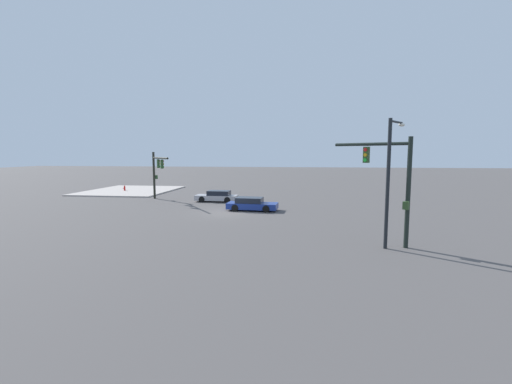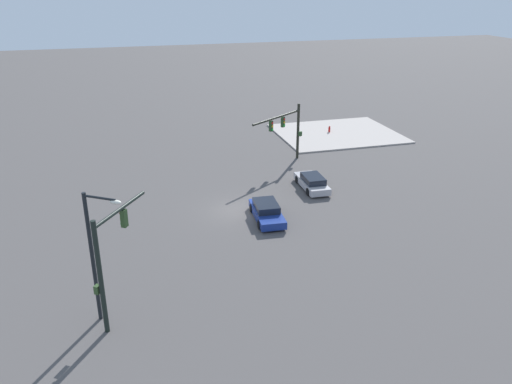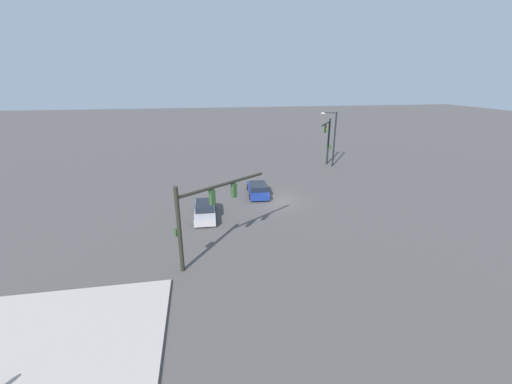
{
  "view_description": "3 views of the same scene",
  "coord_description": "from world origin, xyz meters",
  "px_view_note": "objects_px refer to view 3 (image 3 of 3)",
  "views": [
    {
      "loc": [
        -6.56,
        29.82,
        5.25
      ],
      "look_at": [
        -2.18,
        -2.96,
        1.58
      ],
      "focal_mm": 24.34,
      "sensor_mm": 36.0,
      "label": 1
    },
    {
      "loc": [
        -35.02,
        8.5,
        16.51
      ],
      "look_at": [
        -2.24,
        -0.76,
        2.35
      ],
      "focal_mm": 36.35,
      "sensor_mm": 36.0,
      "label": 2
    },
    {
      "loc": [
        27.85,
        -7.04,
        11.13
      ],
      "look_at": [
        2.42,
        -2.6,
        1.88
      ],
      "focal_mm": 22.26,
      "sensor_mm": 36.0,
      "label": 3
    }
  ],
  "objects_px": {
    "traffic_signal_opposite_side": "(328,136)",
    "sedan_car_approaching": "(258,189)",
    "traffic_signal_near_corner": "(203,208)",
    "streetlamp_curved_arm": "(333,135)",
    "sedan_car_waiting_far": "(205,210)"
  },
  "relations": [
    {
      "from": "traffic_signal_opposite_side",
      "to": "sedan_car_waiting_far",
      "type": "relative_size",
      "value": 1.33
    },
    {
      "from": "sedan_car_waiting_far",
      "to": "sedan_car_approaching",
      "type": "bearing_deg",
      "value": 132.19
    },
    {
      "from": "traffic_signal_near_corner",
      "to": "traffic_signal_opposite_side",
      "type": "xyz_separation_m",
      "value": [
        -21.18,
        16.57,
        0.32
      ]
    },
    {
      "from": "streetlamp_curved_arm",
      "to": "sedan_car_approaching",
      "type": "relative_size",
      "value": 1.5
    },
    {
      "from": "traffic_signal_opposite_side",
      "to": "sedan_car_waiting_far",
      "type": "height_order",
      "value": "traffic_signal_opposite_side"
    },
    {
      "from": "traffic_signal_near_corner",
      "to": "streetlamp_curved_arm",
      "type": "relative_size",
      "value": 0.85
    },
    {
      "from": "sedan_car_waiting_far",
      "to": "traffic_signal_near_corner",
      "type": "bearing_deg",
      "value": 0.86
    },
    {
      "from": "traffic_signal_opposite_side",
      "to": "traffic_signal_near_corner",
      "type": "bearing_deg",
      "value": -3.92
    },
    {
      "from": "traffic_signal_opposite_side",
      "to": "sedan_car_approaching",
      "type": "xyz_separation_m",
      "value": [
        9.71,
        -11.09,
        -3.4
      ]
    },
    {
      "from": "traffic_signal_near_corner",
      "to": "sedan_car_waiting_far",
      "type": "bearing_deg",
      "value": 54.07
    },
    {
      "from": "traffic_signal_opposite_side",
      "to": "sedan_car_approaching",
      "type": "relative_size",
      "value": 1.3
    },
    {
      "from": "sedan_car_approaching",
      "to": "streetlamp_curved_arm",
      "type": "bearing_deg",
      "value": -47.31
    },
    {
      "from": "traffic_signal_opposite_side",
      "to": "streetlamp_curved_arm",
      "type": "distance_m",
      "value": 0.7
    },
    {
      "from": "streetlamp_curved_arm",
      "to": "sedan_car_waiting_far",
      "type": "bearing_deg",
      "value": 73.61
    },
    {
      "from": "traffic_signal_opposite_side",
      "to": "sedan_car_waiting_far",
      "type": "xyz_separation_m",
      "value": [
        14.31,
        -16.48,
        -3.4
      ]
    }
  ]
}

